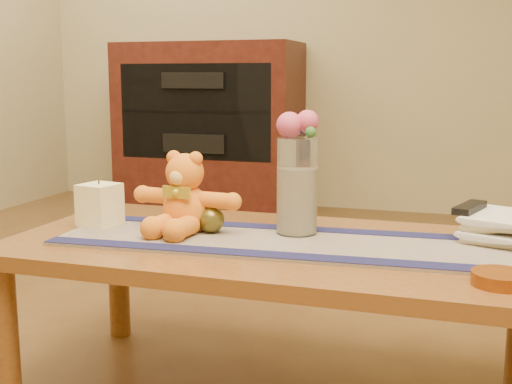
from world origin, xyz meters
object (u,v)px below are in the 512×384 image
(pillar_candle, at_px, (100,205))
(bronze_ball, at_px, (211,220))
(teddy_bear, at_px, (186,193))
(tv_remote, at_px, (470,208))
(glass_vase, at_px, (297,186))
(amber_dish, at_px, (500,279))
(book_bottom, at_px, (469,234))

(pillar_candle, bearing_deg, bronze_ball, 1.83)
(teddy_bear, distance_m, tv_remote, 0.77)
(glass_vase, height_order, amber_dish, glass_vase)
(teddy_bear, distance_m, amber_dish, 0.85)
(pillar_candle, relative_size, bronze_ball, 1.63)
(tv_remote, bearing_deg, bronze_ball, -147.61)
(teddy_bear, xyz_separation_m, amber_dish, (0.81, -0.22, -0.10))
(pillar_candle, bearing_deg, teddy_bear, 3.25)
(glass_vase, relative_size, bronze_ball, 3.56)
(book_bottom, xyz_separation_m, tv_remote, (-0.00, -0.01, 0.07))
(glass_vase, bearing_deg, amber_dish, -29.12)
(pillar_candle, distance_m, bronze_ball, 0.34)
(tv_remote, bearing_deg, amber_dish, -63.31)
(pillar_candle, distance_m, glass_vase, 0.57)
(teddy_bear, bearing_deg, glass_vase, 17.78)
(tv_remote, height_order, amber_dish, tv_remote)
(teddy_bear, distance_m, bronze_ball, 0.10)
(tv_remote, bearing_deg, pillar_candle, -152.04)
(amber_dish, bearing_deg, bronze_ball, 163.41)
(teddy_bear, xyz_separation_m, book_bottom, (0.75, 0.19, -0.10))
(bronze_ball, bearing_deg, pillar_candle, -178.17)
(glass_vase, distance_m, tv_remote, 0.46)
(glass_vase, distance_m, bronze_ball, 0.25)
(teddy_bear, xyz_separation_m, pillar_candle, (-0.26, -0.02, -0.04))
(glass_vase, relative_size, book_bottom, 1.17)
(bronze_ball, bearing_deg, tv_remote, 15.34)
(amber_dish, bearing_deg, book_bottom, 99.03)
(book_bottom, height_order, tv_remote, tv_remote)
(book_bottom, distance_m, tv_remote, 0.08)
(bronze_ball, height_order, tv_remote, tv_remote)
(book_bottom, bearing_deg, glass_vase, -150.17)
(pillar_candle, xyz_separation_m, amber_dish, (1.08, -0.21, -0.05))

